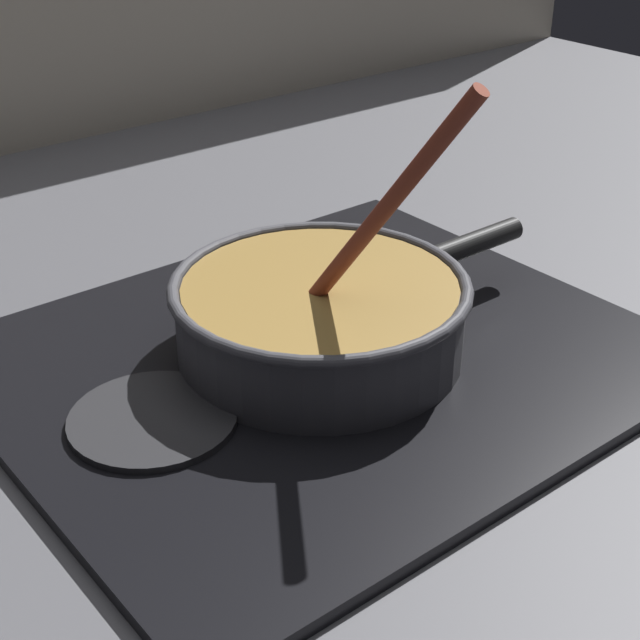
% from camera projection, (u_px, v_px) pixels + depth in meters
% --- Properties ---
extents(ground, '(2.40, 1.60, 0.04)m').
position_uv_depth(ground, '(360.00, 421.00, 0.80)').
color(ground, '#4C4C51').
extents(hob_plate, '(0.56, 0.48, 0.01)m').
position_uv_depth(hob_plate, '(320.00, 359.00, 0.84)').
color(hob_plate, black).
rests_on(hob_plate, ground).
extents(burner_ring, '(0.17, 0.17, 0.01)m').
position_uv_depth(burner_ring, '(320.00, 349.00, 0.84)').
color(burner_ring, '#592D0C').
rests_on(burner_ring, hob_plate).
extents(spare_burner, '(0.13, 0.13, 0.01)m').
position_uv_depth(spare_burner, '(153.00, 419.00, 0.75)').
color(spare_burner, '#262628').
rests_on(spare_burner, hob_plate).
extents(cooking_pan, '(0.38, 0.28, 0.26)m').
position_uv_depth(cooking_pan, '(321.00, 314.00, 0.82)').
color(cooking_pan, '#38383D').
rests_on(cooking_pan, hob_plate).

